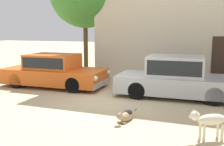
% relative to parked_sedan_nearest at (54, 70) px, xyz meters
% --- Properties ---
extents(ground_plane, '(80.00, 80.00, 0.00)m').
position_rel_parked_sedan_nearest_xyz_m(ground_plane, '(2.88, -1.24, -0.68)').
color(ground_plane, tan).
extents(parked_sedan_nearest, '(4.52, 1.98, 1.37)m').
position_rel_parked_sedan_nearest_xyz_m(parked_sedan_nearest, '(0.00, 0.00, 0.00)').
color(parked_sedan_nearest, '#D15619').
rests_on(parked_sedan_nearest, ground_plane).
extents(parked_sedan_second, '(4.38, 1.96, 1.47)m').
position_rel_parked_sedan_nearest_xyz_m(parked_sedan_second, '(5.06, 0.02, 0.04)').
color(parked_sedan_second, '#B2B5BA').
rests_on(parked_sedan_second, ground_plane).
extents(stray_dog_spotted, '(0.36, 1.04, 0.35)m').
position_rel_parked_sedan_nearest_xyz_m(stray_dog_spotted, '(4.17, -3.08, -0.52)').
color(stray_dog_spotted, '#997F60').
rests_on(stray_dog_spotted, ground_plane).
extents(stray_dog_tan, '(0.97, 0.65, 0.71)m').
position_rel_parked_sedan_nearest_xyz_m(stray_dog_tan, '(6.18, -3.62, -0.22)').
color(stray_dog_tan, beige).
rests_on(stray_dog_tan, ground_plane).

